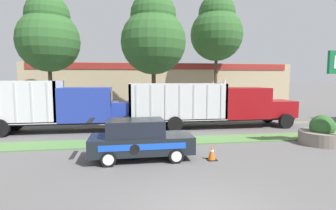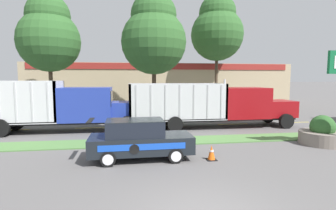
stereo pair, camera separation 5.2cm
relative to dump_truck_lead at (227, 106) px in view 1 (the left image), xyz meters
name	(u,v)px [view 1 (the left image)]	position (x,y,z in m)	size (l,w,h in m)	color
grass_verge	(162,141)	(-5.33, -3.92, -1.51)	(120.00, 1.90, 0.06)	#517F42
centre_line_2	(12,130)	(-15.26, 1.03, -1.53)	(2.40, 0.14, 0.01)	yellow
centre_line_3	(92,128)	(-9.86, 1.03, -1.53)	(2.40, 0.14, 0.01)	yellow
centre_line_4	(165,126)	(-4.46, 1.03, -1.53)	(2.40, 0.14, 0.01)	yellow
centre_line_5	(233,124)	(0.94, 1.03, -1.53)	(2.40, 0.14, 0.01)	yellow
centre_line_6	(295,122)	(6.34, 1.03, -1.53)	(2.40, 0.14, 0.01)	yellow
dump_truck_lead	(227,106)	(0.00, 0.00, 0.00)	(12.36, 2.86, 3.53)	black
dump_truck_trail	(66,108)	(-11.34, -0.11, 0.06)	(12.01, 2.62, 3.43)	black
rally_car	(140,139)	(-6.75, -6.95, -0.64)	(4.52, 1.95, 1.81)	black
stone_planter	(322,134)	(3.23, -5.75, -0.97)	(2.34, 2.34, 1.60)	slate
traffic_cone	(212,153)	(-3.63, -7.57, -1.21)	(0.43, 0.43, 0.66)	black
store_building_backdrop	(159,84)	(-2.40, 21.91, 1.29)	(36.03, 12.10, 5.65)	tan
tree_behind_left	(217,29)	(3.84, 13.61, 8.15)	(6.49, 6.49, 13.92)	#473828
tree_behind_centre	(48,35)	(-14.89, 9.53, 6.36)	(6.08, 6.08, 11.85)	#473828
tree_behind_right	(153,35)	(-4.58, 8.31, 6.36)	(6.51, 6.51, 12.13)	#473828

